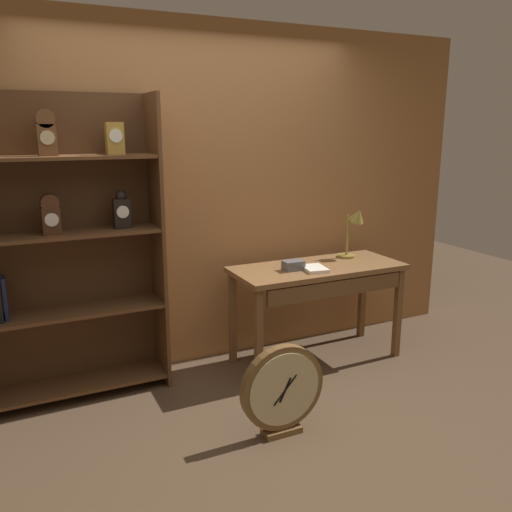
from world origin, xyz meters
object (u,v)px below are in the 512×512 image
(bookshelf, at_px, (51,253))
(open_repair_manual, at_px, (314,269))
(workbench, at_px, (319,278))
(toolbox_small, at_px, (293,265))
(round_clock_large, at_px, (282,390))
(desk_lamp, at_px, (355,225))

(bookshelf, relative_size, open_repair_manual, 9.34)
(workbench, bearing_deg, bookshelf, 171.93)
(toolbox_small, relative_size, open_repair_manual, 0.70)
(toolbox_small, distance_m, round_clock_large, 1.10)
(toolbox_small, bearing_deg, desk_lamp, 11.59)
(desk_lamp, relative_size, open_repair_manual, 1.93)
(desk_lamp, xyz_separation_m, toolbox_small, (-0.65, -0.13, -0.24))
(bookshelf, distance_m, round_clock_large, 1.74)
(desk_lamp, xyz_separation_m, open_repair_manual, (-0.51, -0.21, -0.26))
(bookshelf, bearing_deg, desk_lamp, -3.50)
(toolbox_small, xyz_separation_m, open_repair_manual, (0.14, -0.07, -0.02))
(workbench, distance_m, round_clock_large, 1.18)
(bookshelf, bearing_deg, workbench, -8.07)
(desk_lamp, bearing_deg, bookshelf, 176.50)
(desk_lamp, distance_m, round_clock_large, 1.69)
(bookshelf, xyz_separation_m, open_repair_manual, (1.82, -0.35, -0.23))
(bookshelf, height_order, open_repair_manual, bookshelf)
(workbench, height_order, desk_lamp, desk_lamp)
(open_repair_manual, bearing_deg, desk_lamp, 31.26)
(bookshelf, bearing_deg, toolbox_small, -9.32)
(bookshelf, distance_m, toolbox_small, 1.71)
(workbench, height_order, open_repair_manual, open_repair_manual)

